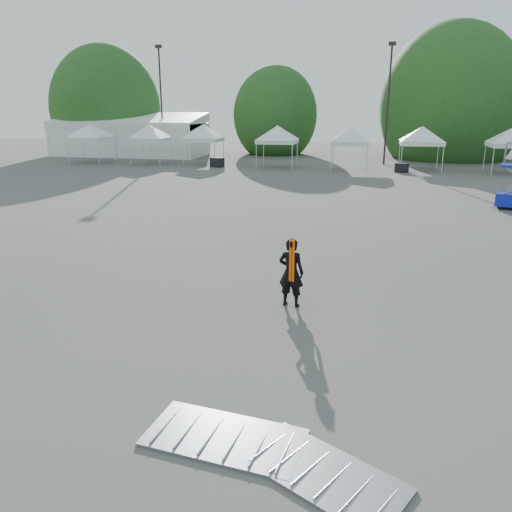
# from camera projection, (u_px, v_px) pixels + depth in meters

# --- Properties ---
(ground) EXTENTS (120.00, 120.00, 0.00)m
(ground) POSITION_uv_depth(u_px,v_px,m) (299.00, 287.00, 13.63)
(ground) COLOR #474442
(ground) RESTS_ON ground
(marquee) EXTENTS (15.00, 6.25, 4.23)m
(marquee) POSITION_uv_depth(u_px,v_px,m) (130.00, 136.00, 50.36)
(marquee) COLOR white
(marquee) RESTS_ON ground
(light_pole_west) EXTENTS (0.60, 0.25, 10.30)m
(light_pole_west) POSITION_uv_depth(u_px,v_px,m) (161.00, 96.00, 47.51)
(light_pole_west) COLOR black
(light_pole_west) RESTS_ON ground
(light_pole_east) EXTENTS (0.60, 0.25, 9.80)m
(light_pole_east) POSITION_uv_depth(u_px,v_px,m) (388.00, 97.00, 41.38)
(light_pole_east) COLOR black
(light_pole_east) RESTS_ON ground
(tree_far_w) EXTENTS (4.80, 4.80, 7.30)m
(tree_far_w) POSITION_uv_depth(u_px,v_px,m) (106.00, 109.00, 53.26)
(tree_far_w) COLOR #382314
(tree_far_w) RESTS_ON ground
(tree_mid_w) EXTENTS (4.16, 4.16, 6.33)m
(tree_mid_w) POSITION_uv_depth(u_px,v_px,m) (275.00, 115.00, 51.59)
(tree_mid_w) COLOR #382314
(tree_mid_w) RESTS_ON ground
(tree_mid_e) EXTENTS (5.12, 5.12, 7.79)m
(tree_mid_e) POSITION_uv_depth(u_px,v_px,m) (451.00, 106.00, 46.88)
(tree_mid_e) COLOR #382314
(tree_mid_e) RESTS_ON ground
(tent_a) EXTENTS (4.34, 4.34, 3.88)m
(tent_a) POSITION_uv_depth(u_px,v_px,m) (90.00, 127.00, 43.32)
(tent_a) COLOR silver
(tent_a) RESTS_ON ground
(tent_b) EXTENTS (3.95, 3.95, 3.88)m
(tent_b) POSITION_uv_depth(u_px,v_px,m) (150.00, 128.00, 42.28)
(tent_b) COLOR silver
(tent_b) RESTS_ON ground
(tent_c) EXTENTS (4.12, 4.12, 3.88)m
(tent_c) POSITION_uv_depth(u_px,v_px,m) (203.00, 128.00, 42.04)
(tent_c) COLOR silver
(tent_c) RESTS_ON ground
(tent_d) EXTENTS (4.32, 4.32, 3.88)m
(tent_d) POSITION_uv_depth(u_px,v_px,m) (278.00, 129.00, 39.87)
(tent_d) COLOR silver
(tent_d) RESTS_ON ground
(tent_e) EXTENTS (4.03, 4.03, 3.88)m
(tent_e) POSITION_uv_depth(u_px,v_px,m) (351.00, 130.00, 37.98)
(tent_e) COLOR silver
(tent_e) RESTS_ON ground
(tent_f) EXTENTS (4.46, 4.46, 3.88)m
(tent_f) POSITION_uv_depth(u_px,v_px,m) (423.00, 130.00, 38.04)
(tent_f) COLOR silver
(tent_f) RESTS_ON ground
(man) EXTENTS (0.69, 0.51, 1.72)m
(man) POSITION_uv_depth(u_px,v_px,m) (291.00, 272.00, 12.09)
(man) COLOR black
(man) RESTS_ON ground
(barrier_left) EXTENTS (2.43, 1.42, 0.07)m
(barrier_left) POSITION_uv_depth(u_px,v_px,m) (224.00, 437.00, 7.34)
(barrier_left) COLOR #97999E
(barrier_left) RESTS_ON ground
(barrier_mid) EXTENTS (2.40, 1.97, 0.07)m
(barrier_mid) POSITION_uv_depth(u_px,v_px,m) (324.00, 473.00, 6.62)
(barrier_mid) COLOR #97999E
(barrier_mid) RESTS_ON ground
(crate_west) EXTENTS (1.16, 1.02, 0.76)m
(crate_west) POSITION_uv_depth(u_px,v_px,m) (217.00, 162.00, 40.94)
(crate_west) COLOR black
(crate_west) RESTS_ON ground
(crate_mid) EXTENTS (1.08, 0.96, 0.69)m
(crate_mid) POSITION_uv_depth(u_px,v_px,m) (402.00, 168.00, 37.57)
(crate_mid) COLOR black
(crate_mid) RESTS_ON ground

